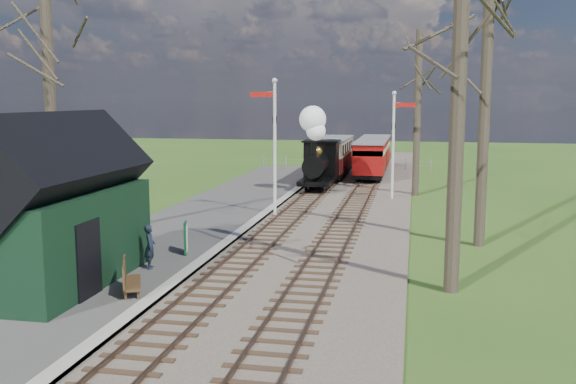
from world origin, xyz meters
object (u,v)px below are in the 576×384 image
at_px(semaphore_far, 395,137).
at_px(red_carriage_b, 375,152).
at_px(locomotive, 318,154).
at_px(coach, 332,155).
at_px(station_shed, 54,210).
at_px(person, 150,247).
at_px(semaphore_near, 273,137).
at_px(red_carriage_a, 370,159).
at_px(bench, 128,278).
at_px(sign_board, 186,238).

height_order(semaphore_far, red_carriage_b, semaphore_far).
distance_m(locomotive, coach, 6.10).
height_order(station_shed, person, station_shed).
bearing_deg(station_shed, semaphore_near, 73.62).
bearing_deg(station_shed, locomotive, 78.17).
relative_size(semaphore_far, red_carriage_a, 1.17).
bearing_deg(semaphore_near, locomotive, 84.88).
height_order(semaphore_far, coach, semaphore_far).
bearing_deg(coach, station_shed, -99.20).
relative_size(station_shed, red_carriage_a, 1.29).
distance_m(locomotive, bench, 21.04).
distance_m(semaphore_near, semaphore_far, 7.91).
relative_size(coach, red_carriage_b, 1.55).
xyz_separation_m(station_shed, sign_board, (2.30, 4.02, -1.54)).
relative_size(semaphore_far, sign_board, 5.40).
height_order(semaphore_far, red_carriage_a, semaphore_far).
distance_m(coach, person, 24.66).
distance_m(red_carriage_a, red_carriage_b, 5.50).
xyz_separation_m(locomotive, red_carriage_b, (2.61, 10.86, -0.73)).
bearing_deg(coach, semaphore_far, -62.83).
bearing_deg(station_shed, bench, -10.59).
height_order(semaphore_near, person, semaphore_near).
bearing_deg(red_carriage_b, locomotive, -103.52).
xyz_separation_m(coach, sign_board, (-2.00, -22.51, -0.86)).
relative_size(red_carriage_b, person, 3.64).
bearing_deg(bench, coach, 85.78).
relative_size(coach, red_carriage_a, 1.55).
distance_m(station_shed, semaphore_far, 20.01).
bearing_deg(sign_board, person, -101.06).
xyz_separation_m(sign_board, bench, (0.01, -4.45, -0.13)).
bearing_deg(semaphore_far, red_carriage_a, 102.79).
bearing_deg(semaphore_far, semaphore_near, -130.60).
relative_size(semaphore_near, coach, 0.82).
bearing_deg(semaphore_near, station_shed, -106.38).
height_order(red_carriage_a, sign_board, red_carriage_a).
relative_size(red_carriage_a, person, 3.64).
distance_m(semaphore_near, locomotive, 8.61).
xyz_separation_m(red_carriage_b, person, (-5.00, -29.33, -0.57)).
distance_m(station_shed, red_carriage_b, 32.08).
distance_m(locomotive, red_carriage_a, 6.01).
bearing_deg(semaphore_near, person, -99.23).
distance_m(coach, red_carriage_b, 5.46).
bearing_deg(semaphore_far, station_shed, -115.72).
height_order(semaphore_near, coach, semaphore_near).
height_order(station_shed, coach, station_shed).
height_order(semaphore_near, sign_board, semaphore_near).
xyz_separation_m(locomotive, person, (-2.38, -18.46, -1.30)).
distance_m(red_carriage_a, bench, 26.66).
bearing_deg(station_shed, red_carriage_b, 77.58).
bearing_deg(locomotive, coach, 89.89).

